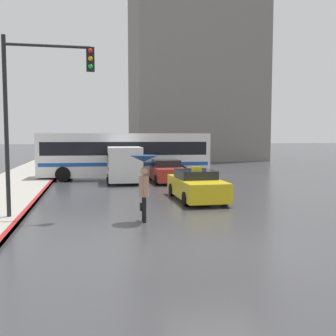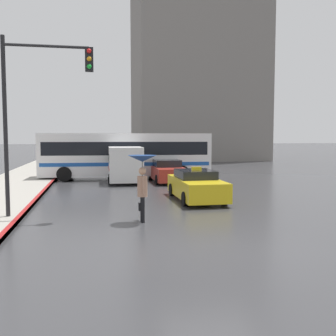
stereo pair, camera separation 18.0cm
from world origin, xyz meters
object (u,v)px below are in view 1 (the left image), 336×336
object	(u,v)px
sedan_red	(166,171)
city_bus	(125,154)
pedestrian_with_umbrella	(144,171)
taxi	(196,186)
ambulance_van	(123,162)
traffic_light	(40,96)

from	to	relation	value
sedan_red	city_bus	bearing A→B (deg)	-43.03
pedestrian_with_umbrella	city_bus	bearing A→B (deg)	-2.56
sedan_red	city_bus	world-z (taller)	city_bus
taxi	sedan_red	size ratio (longest dim) A/B	1.02
sedan_red	taxi	bearing A→B (deg)	89.84
sedan_red	ambulance_van	size ratio (longest dim) A/B	0.84
pedestrian_with_umbrella	traffic_light	size ratio (longest dim) A/B	0.36
sedan_red	city_bus	xyz separation A→B (m)	(-2.44, 2.28, 1.06)
city_bus	sedan_red	bearing A→B (deg)	-130.22
taxi	pedestrian_with_umbrella	size ratio (longest dim) A/B	2.01
sedan_red	pedestrian_with_umbrella	distance (m)	11.92
taxi	traffic_light	size ratio (longest dim) A/B	0.73
taxi	pedestrian_with_umbrella	xyz separation A→B (m)	(-2.96, -4.14, 1.09)
sedan_red	traffic_light	world-z (taller)	traffic_light
taxi	ambulance_van	distance (m)	8.55
taxi	sedan_red	bearing A→B (deg)	-90.16
taxi	city_bus	xyz separation A→B (m)	(-2.42, 9.63, 1.07)
traffic_light	ambulance_van	bearing A→B (deg)	71.72
ambulance_van	pedestrian_with_umbrella	bearing A→B (deg)	89.75
taxi	ambulance_van	bearing A→B (deg)	-72.06
pedestrian_with_umbrella	traffic_light	bearing A→B (deg)	73.01
sedan_red	traffic_light	distance (m)	12.77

